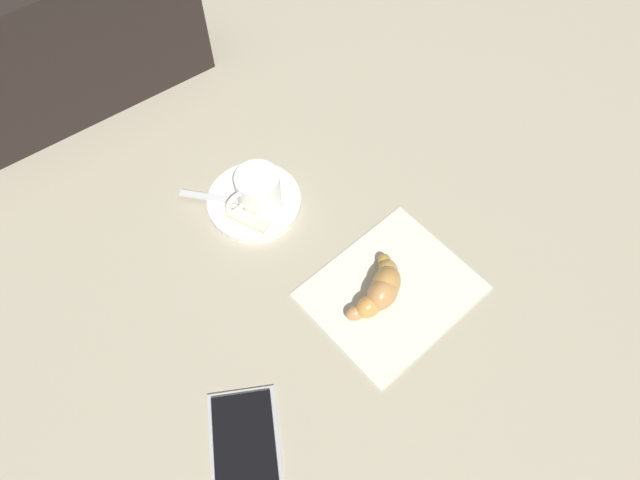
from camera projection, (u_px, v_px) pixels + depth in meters
ground_plane at (331, 252)px, 0.75m from camera, size 1.80×1.80×0.00m
saucer at (254, 202)px, 0.79m from camera, size 0.13×0.13×0.01m
espresso_cup at (257, 188)px, 0.76m from camera, size 0.06×0.08×0.05m
teaspoon at (248, 203)px, 0.78m from camera, size 0.12×0.10×0.01m
sugar_packet at (248, 219)px, 0.76m from camera, size 0.06×0.04×0.01m
napkin at (391, 291)px, 0.72m from camera, size 0.16×0.20×0.00m
croissant at (381, 289)px, 0.70m from camera, size 0.07×0.10×0.04m
cell_phone at (246, 456)px, 0.62m from camera, size 0.16×0.14×0.01m
laptop_bag at (75, 42)px, 0.80m from camera, size 0.13×0.36×0.21m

